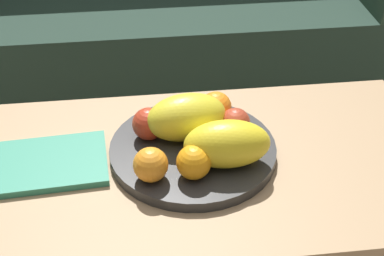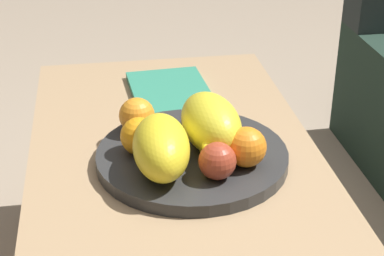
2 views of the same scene
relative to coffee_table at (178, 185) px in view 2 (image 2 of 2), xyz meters
The scene contains 11 objects.
coffee_table is the anchor object (origin of this frame).
fruit_bowl 0.07m from the coffee_table, 93.75° to the left, with size 0.37×0.37×0.03m, color #303031.
melon_large_front 0.14m from the coffee_table, 30.79° to the right, with size 0.18×0.10×0.10m, color yellow.
melon_smaller_beside 0.14m from the coffee_table, 98.68° to the left, with size 0.18×0.11×0.11m, color yellow.
orange_front 0.16m from the coffee_table, 144.90° to the right, with size 0.07×0.07×0.07m, color orange.
orange_left 0.13m from the coffee_table, 98.24° to the right, with size 0.07×0.07×0.07m, color orange.
orange_right 0.17m from the coffee_table, 61.53° to the left, with size 0.08×0.08×0.08m, color orange.
apple_front 0.16m from the coffee_table, 30.24° to the left, with size 0.07×0.07×0.07m, color #A93E27.
apple_left 0.16m from the coffee_table, 142.06° to the left, with size 0.07×0.07×0.07m, color #B73821.
banana_bunch 0.12m from the coffee_table, 77.63° to the left, with size 0.17×0.09×0.06m.
magazine 0.32m from the coffee_table, behind, with size 0.25×0.18×0.02m, color #338A6C.
Camera 2 is at (1.05, -0.14, 1.06)m, focal length 59.65 mm.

